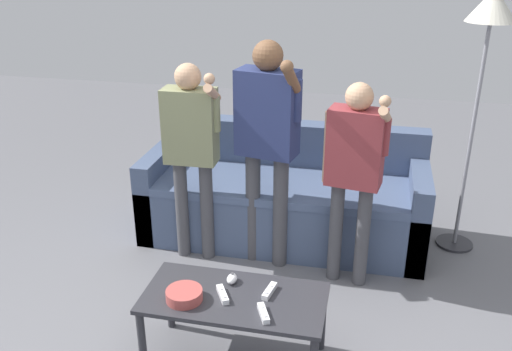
% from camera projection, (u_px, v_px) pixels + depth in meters
% --- Properties ---
extents(couch, '(2.17, 0.84, 0.86)m').
position_uv_depth(couch, '(284.00, 199.00, 4.40)').
color(couch, '#475675').
rests_on(couch, ground).
extents(coffee_table, '(0.99, 0.49, 0.44)m').
position_uv_depth(coffee_table, '(234.00, 305.00, 3.02)').
color(coffee_table, '#2D2D33').
rests_on(coffee_table, ground).
extents(snack_bowl, '(0.20, 0.20, 0.06)m').
position_uv_depth(snack_bowl, '(184.00, 295.00, 2.95)').
color(snack_bowl, '#B24C47').
rests_on(snack_bowl, coffee_table).
extents(game_remote_nunchuk, '(0.06, 0.09, 0.05)m').
position_uv_depth(game_remote_nunchuk, '(232.00, 279.00, 3.10)').
color(game_remote_nunchuk, white).
rests_on(game_remote_nunchuk, coffee_table).
extents(floor_lamp, '(0.34, 0.34, 1.93)m').
position_uv_depth(floor_lamp, '(489.00, 28.00, 3.70)').
color(floor_lamp, '#2D2D33').
rests_on(floor_lamp, ground).
extents(player_left, '(0.44, 0.28, 1.46)m').
position_uv_depth(player_left, '(191.00, 141.00, 3.85)').
color(player_left, '#47474C').
rests_on(player_left, ground).
extents(player_center, '(0.47, 0.41, 1.63)m').
position_uv_depth(player_center, '(267.00, 130.00, 3.74)').
color(player_center, '#47474C').
rests_on(player_center, ground).
extents(player_right, '(0.42, 0.33, 1.42)m').
position_uv_depth(player_right, '(354.00, 163.00, 3.56)').
color(player_right, '#47474C').
rests_on(player_right, ground).
extents(game_remote_wand_near, '(0.09, 0.15, 0.03)m').
position_uv_depth(game_remote_wand_near, '(263.00, 313.00, 2.84)').
color(game_remote_wand_near, white).
rests_on(game_remote_wand_near, coffee_table).
extents(game_remote_wand_far, '(0.11, 0.15, 0.03)m').
position_uv_depth(game_remote_wand_far, '(223.00, 294.00, 2.98)').
color(game_remote_wand_far, white).
rests_on(game_remote_wand_far, coffee_table).
extents(game_remote_wand_spare, '(0.06, 0.15, 0.03)m').
position_uv_depth(game_remote_wand_spare, '(269.00, 291.00, 3.01)').
color(game_remote_wand_spare, white).
rests_on(game_remote_wand_spare, coffee_table).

